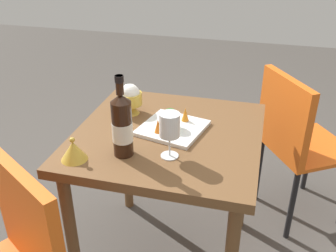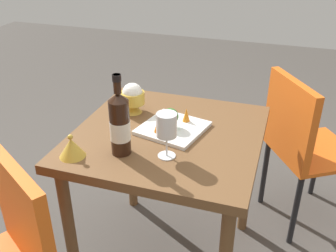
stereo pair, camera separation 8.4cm
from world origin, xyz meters
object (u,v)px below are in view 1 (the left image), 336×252
(wine_bottle, at_px, (122,125))
(rice_bowl_lid, at_px, (74,151))
(wine_glass, at_px, (170,126))
(carrot_garnish_left, at_px, (185,114))
(carrot_garnish_right, at_px, (158,126))
(broccoli_floret, at_px, (170,117))
(chair_near_window, at_px, (294,135))
(serving_plate, at_px, (173,128))
(rice_bowl, at_px, (130,98))

(wine_bottle, height_order, rice_bowl_lid, wine_bottle)
(wine_glass, xyz_separation_m, carrot_garnish_left, (-0.27, 0.00, -0.08))
(wine_bottle, relative_size, carrot_garnish_right, 5.43)
(broccoli_floret, bearing_deg, chair_near_window, 130.08)
(serving_plate, distance_m, carrot_garnish_right, 0.09)
(rice_bowl_lid, distance_m, carrot_garnish_right, 0.35)
(broccoli_floret, distance_m, carrot_garnish_left, 0.09)
(rice_bowl_lid, height_order, carrot_garnish_right, rice_bowl_lid)
(broccoli_floret, relative_size, carrot_garnish_right, 1.47)
(serving_plate, xyz_separation_m, broccoli_floret, (0.01, -0.01, 0.06))
(carrot_garnish_right, bearing_deg, rice_bowl, -133.24)
(serving_plate, height_order, carrot_garnish_right, carrot_garnish_right)
(carrot_garnish_right, bearing_deg, chair_near_window, 131.37)
(carrot_garnish_left, height_order, carrot_garnish_right, carrot_garnish_left)
(wine_bottle, distance_m, carrot_garnish_right, 0.21)
(carrot_garnish_left, bearing_deg, wine_bottle, -30.08)
(wine_bottle, relative_size, serving_plate, 1.06)
(wine_bottle, height_order, serving_plate, wine_bottle)
(wine_glass, distance_m, carrot_garnish_right, 0.18)
(wine_bottle, bearing_deg, rice_bowl_lid, -63.77)
(wine_glass, xyz_separation_m, carrot_garnish_right, (-0.14, -0.08, -0.08))
(broccoli_floret, bearing_deg, rice_bowl, -117.92)
(chair_near_window, height_order, wine_glass, wine_glass)
(chair_near_window, bearing_deg, serving_plate, -82.45)
(carrot_garnish_right, bearing_deg, wine_glass, 31.49)
(serving_plate, relative_size, carrot_garnish_left, 5.00)
(chair_near_window, xyz_separation_m, wine_glass, (0.65, -0.49, 0.32))
(rice_bowl, relative_size, carrot_garnish_left, 2.36)
(rice_bowl_lid, height_order, serving_plate, rice_bowl_lid)
(rice_bowl_lid, height_order, broccoli_floret, broccoli_floret)
(wine_bottle, distance_m, serving_plate, 0.29)
(wine_bottle, xyz_separation_m, wine_glass, (-0.03, 0.17, 0.00))
(wine_glass, bearing_deg, rice_bowl_lid, -71.88)
(rice_bowl, distance_m, carrot_garnish_left, 0.27)
(rice_bowl_lid, xyz_separation_m, carrot_garnish_right, (-0.25, 0.25, 0.01))
(wine_glass, height_order, broccoli_floret, wine_glass)
(wine_glass, bearing_deg, carrot_garnish_left, 179.98)
(rice_bowl, height_order, carrot_garnish_left, rice_bowl)
(chair_near_window, distance_m, wine_glass, 0.88)
(wine_glass, height_order, carrot_garnish_left, wine_glass)
(wine_glass, distance_m, serving_plate, 0.24)
(chair_near_window, height_order, carrot_garnish_left, chair_near_window)
(chair_near_window, relative_size, serving_plate, 2.84)
(rice_bowl_lid, relative_size, broccoli_floret, 1.17)
(serving_plate, height_order, carrot_garnish_left, carrot_garnish_left)
(wine_bottle, relative_size, rice_bowl, 2.24)
(wine_bottle, height_order, rice_bowl, wine_bottle)
(wine_bottle, bearing_deg, wine_glass, 99.61)
(wine_bottle, bearing_deg, carrot_garnish_left, 149.92)
(carrot_garnish_right, bearing_deg, wine_bottle, -27.54)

